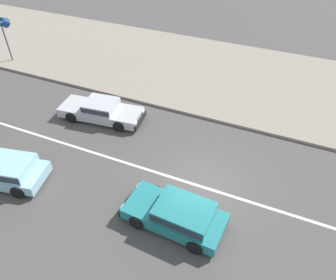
# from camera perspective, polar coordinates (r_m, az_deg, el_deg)

# --- Properties ---
(ground_plane) EXTENTS (160.00, 160.00, 0.00)m
(ground_plane) POSITION_cam_1_polar(r_m,az_deg,el_deg) (14.23, 5.89, -8.10)
(ground_plane) COLOR #4C4947
(lane_centre_stripe) EXTENTS (50.40, 0.14, 0.01)m
(lane_centre_stripe) POSITION_cam_1_polar(r_m,az_deg,el_deg) (14.23, 5.89, -8.09)
(lane_centre_stripe) COLOR silver
(lane_centre_stripe) RESTS_ON ground
(kerb_strip) EXTENTS (68.00, 10.00, 0.15)m
(kerb_strip) POSITION_cam_1_polar(r_m,az_deg,el_deg) (21.80, 14.34, 9.93)
(kerb_strip) COLOR gray
(kerb_strip) RESTS_ON ground
(sedan_silver_3) EXTENTS (4.67, 2.12, 1.06)m
(sedan_silver_3) POSITION_cam_1_polar(r_m,az_deg,el_deg) (17.94, -11.55, 5.13)
(sedan_silver_3) COLOR #B7BABF
(sedan_silver_3) RESTS_ON ground
(hatchback_pale_blue_4) EXTENTS (3.97, 2.40, 1.10)m
(hatchback_pale_blue_4) POSITION_cam_1_polar(r_m,az_deg,el_deg) (15.66, -26.49, -4.67)
(hatchback_pale_blue_4) COLOR #93C6D6
(hatchback_pale_blue_4) RESTS_ON ground
(hatchback_teal_5) EXTENTS (3.99, 1.98, 1.10)m
(hatchback_teal_5) POSITION_cam_1_polar(r_m,az_deg,el_deg) (12.50, 1.75, -12.76)
(hatchback_teal_5) COLOR teal
(hatchback_teal_5) RESTS_ON ground
(arrow_signboard) EXTENTS (1.49, 0.65, 3.02)m
(arrow_signboard) POSITION_cam_1_polar(r_m,az_deg,el_deg) (24.70, -26.30, 17.48)
(arrow_signboard) COLOR #4C4C51
(arrow_signboard) RESTS_ON kerb_strip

